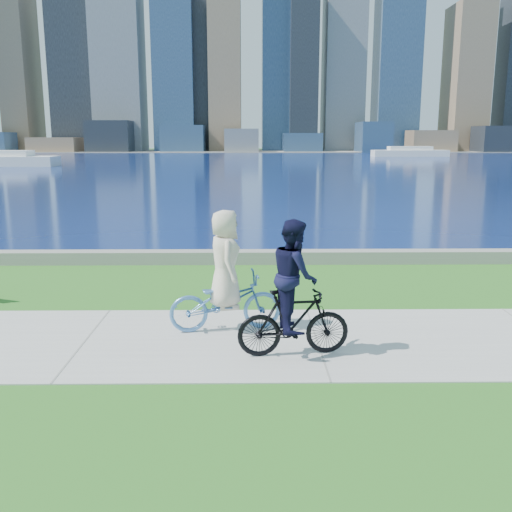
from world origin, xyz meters
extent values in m
plane|color=#24631A|center=(0.00, 0.00, 0.00)|extent=(320.00, 320.00, 0.00)
cube|color=#ADACA7|center=(0.00, 0.00, 0.01)|extent=(80.00, 3.50, 0.02)
cube|color=gray|center=(0.00, 6.20, 0.17)|extent=(90.00, 0.50, 0.35)
cube|color=navy|center=(0.00, 72.00, 0.00)|extent=(320.00, 131.00, 0.01)
cube|color=gray|center=(0.00, 130.00, 0.06)|extent=(320.00, 30.00, 0.12)
cube|color=#786149|center=(-40.47, 121.47, 1.61)|extent=(10.54, 9.06, 3.22)
cube|color=black|center=(-28.29, 121.31, 3.45)|extent=(9.58, 7.82, 6.90)
cube|color=navy|center=(-12.05, 122.47, 2.96)|extent=(9.66, 7.03, 5.92)
cube|color=slate|center=(1.23, 120.03, 2.55)|extent=(7.49, 6.02, 5.11)
cube|color=navy|center=(14.98, 122.92, 2.09)|extent=(8.62, 7.52, 4.18)
cube|color=navy|center=(30.44, 119.13, 3.28)|extent=(6.66, 9.74, 6.55)
cube|color=#786149|center=(43.92, 121.36, 2.40)|extent=(9.78, 7.65, 4.80)
cube|color=black|center=(56.86, 119.49, 2.85)|extent=(6.32, 8.31, 5.71)
cube|color=#786149|center=(-51.51, 132.69, 19.14)|extent=(6.17, 11.74, 38.27)
cube|color=black|center=(-37.45, 131.49, 30.78)|extent=(11.52, 9.20, 61.57)
cube|color=navy|center=(-14.46, 128.70, 17.98)|extent=(9.24, 7.74, 35.95)
cube|color=black|center=(15.52, 129.20, 17.83)|extent=(6.37, 9.29, 35.65)
cube|color=slate|center=(25.45, 132.65, 21.14)|extent=(9.24, 10.70, 42.27)
cube|color=navy|center=(37.92, 131.46, 27.70)|extent=(9.80, 9.34, 55.40)
cube|color=#786149|center=(54.11, 129.98, 16.61)|extent=(8.14, 11.88, 33.23)
cube|color=navy|center=(10.00, 131.00, 32.00)|extent=(8.00, 8.00, 64.00)
cube|color=white|center=(31.06, 91.80, 0.56)|extent=(12.97, 3.71, 1.11)
cube|color=white|center=(31.06, 91.80, 1.44)|extent=(7.41, 2.78, 0.65)
imported|color=#5084C3|center=(2.40, 0.55, 0.55)|extent=(1.04, 2.12, 1.06)
imported|color=white|center=(2.40, 0.55, 1.33)|extent=(0.71, 0.96, 1.77)
imported|color=black|center=(3.54, -0.68, 0.56)|extent=(0.74, 1.85, 1.09)
imported|color=black|center=(3.54, -0.68, 1.34)|extent=(0.76, 0.93, 1.78)
camera|label=1|loc=(2.83, -9.35, 3.47)|focal=40.00mm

